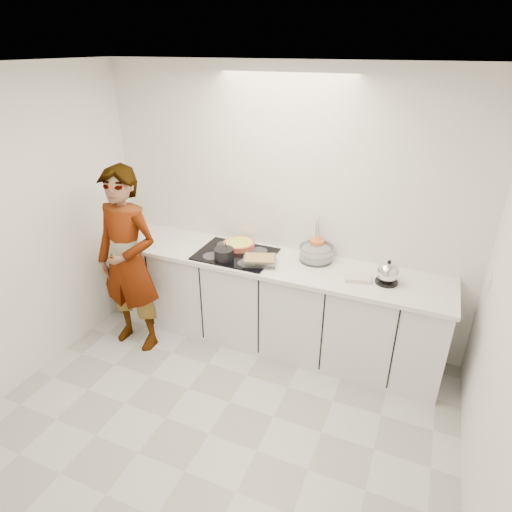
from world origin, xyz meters
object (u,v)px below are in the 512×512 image
at_px(baking_dish, 260,260).
at_px(kettle, 388,273).
at_px(hob, 236,254).
at_px(utensil_crock, 317,248).
at_px(mixing_bowl, 316,254).
at_px(cook, 128,262).
at_px(tart_dish, 239,244).
at_px(saucepan, 224,254).

height_order(baking_dish, kettle, kettle).
bearing_deg(hob, utensil_crock, 21.02).
relative_size(hob, utensil_crock, 4.40).
relative_size(hob, mixing_bowl, 1.83).
bearing_deg(cook, kettle, 14.73).
bearing_deg(kettle, utensil_crock, 158.76).
relative_size(hob, cook, 0.40).
relative_size(mixing_bowl, cook, 0.22).
distance_m(tart_dish, mixing_bowl, 0.77).
distance_m(hob, baking_dish, 0.30).
height_order(baking_dish, mixing_bowl, mixing_bowl).
bearing_deg(cook, hob, 32.25).
height_order(hob, utensil_crock, utensil_crock).
xyz_separation_m(saucepan, kettle, (1.44, 0.16, 0.03)).
bearing_deg(utensil_crock, tart_dish, -170.46).
relative_size(saucepan, cook, 0.11).
xyz_separation_m(hob, mixing_bowl, (0.73, 0.18, 0.06)).
distance_m(saucepan, kettle, 1.45).
bearing_deg(cook, utensil_crock, 28.20).
xyz_separation_m(tart_dish, cook, (-0.83, -0.65, -0.05)).
bearing_deg(cook, mixing_bowl, 25.24).
distance_m(baking_dish, cook, 1.22).
bearing_deg(utensil_crock, baking_dish, -139.31).
xyz_separation_m(mixing_bowl, cook, (-1.60, -0.69, -0.08)).
bearing_deg(saucepan, utensil_crock, 28.82).
bearing_deg(kettle, baking_dish, -174.66).
bearing_deg(saucepan, baking_dish, 8.72).
relative_size(mixing_bowl, kettle, 1.59).
bearing_deg(hob, baking_dish, -18.21).
xyz_separation_m(hob, kettle, (1.40, 0.01, 0.08)).
bearing_deg(mixing_bowl, tart_dish, -177.36).
bearing_deg(kettle, cook, -167.15).
bearing_deg(saucepan, hob, 71.52).
distance_m(kettle, cook, 2.32).
xyz_separation_m(tart_dish, kettle, (1.43, -0.14, 0.05)).
xyz_separation_m(tart_dish, mixing_bowl, (0.77, 0.04, 0.02)).
bearing_deg(kettle, saucepan, -173.87).
xyz_separation_m(tart_dish, utensil_crock, (0.75, 0.13, 0.04)).
height_order(saucepan, utensil_crock, saucepan).
relative_size(tart_dish, utensil_crock, 2.05).
height_order(tart_dish, cook, cook).
bearing_deg(mixing_bowl, baking_dish, -148.21).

